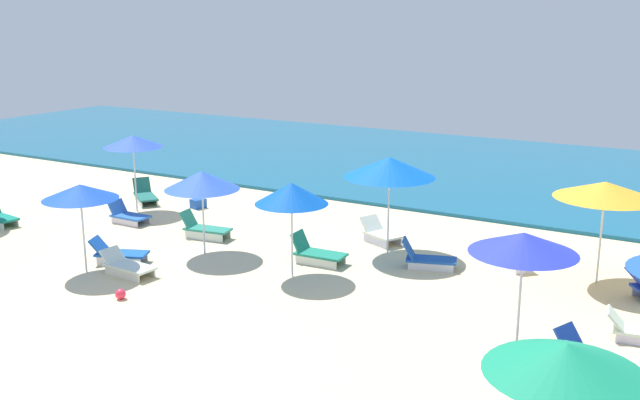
# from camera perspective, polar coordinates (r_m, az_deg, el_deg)

# --- Properties ---
(ground_plane) EXTENTS (60.00, 60.00, 0.00)m
(ground_plane) POSITION_cam_1_polar(r_m,az_deg,el_deg) (13.95, -20.28, -14.11)
(ground_plane) COLOR beige
(ocean) EXTENTS (60.00, 15.41, 0.12)m
(ocean) POSITION_cam_1_polar(r_m,az_deg,el_deg) (32.08, 11.67, 2.44)
(ocean) COLOR #155C7E
(ocean) RESTS_ON ground_plane
(lounge_chair_0_1) EXTENTS (1.60, 1.10, 0.71)m
(lounge_chair_0_1) POSITION_cam_1_polar(r_m,az_deg,el_deg) (14.72, 20.29, -11.42)
(lounge_chair_0_1) COLOR silver
(lounge_chair_0_1) RESTS_ON ground_plane
(umbrella_1) EXTENTS (2.14, 2.14, 2.30)m
(umbrella_1) POSITION_cam_1_polar(r_m,az_deg,el_deg) (10.23, 18.45, -11.54)
(umbrella_1) COLOR silver
(umbrella_1) RESTS_ON ground_plane
(umbrella_2) EXTENTS (1.94, 1.94, 2.57)m
(umbrella_2) POSITION_cam_1_polar(r_m,az_deg,el_deg) (24.95, -14.24, 4.40)
(umbrella_2) COLOR silver
(umbrella_2) RESTS_ON ground_plane
(lounge_chair_2_0) EXTENTS (1.31, 0.65, 0.68)m
(lounge_chair_2_0) POSITION_cam_1_polar(r_m,az_deg,el_deg) (24.04, -14.59, -1.16)
(lounge_chair_2_0) COLOR silver
(lounge_chair_2_0) RESTS_ON ground_plane
(lounge_chair_2_1) EXTENTS (1.58, 1.37, 0.77)m
(lounge_chair_2_1) POSITION_cam_1_polar(r_m,az_deg,el_deg) (26.52, -13.35, 0.37)
(lounge_chair_2_1) COLOR silver
(lounge_chair_2_1) RESTS_ON ground_plane
(umbrella_3) EXTENTS (1.88, 1.88, 2.30)m
(umbrella_3) POSITION_cam_1_polar(r_m,az_deg,el_deg) (19.33, -18.03, 0.60)
(umbrella_3) COLOR silver
(umbrella_3) RESTS_ON ground_plane
(lounge_chair_3_0) EXTENTS (1.54, 0.72, 0.59)m
(lounge_chair_3_0) POSITION_cam_1_polar(r_m,az_deg,el_deg) (19.33, -14.66, -4.93)
(lounge_chair_3_0) COLOR silver
(lounge_chair_3_0) RESTS_ON ground_plane
(lounge_chair_3_1) EXTENTS (1.58, 1.11, 0.68)m
(lounge_chair_3_1) POSITION_cam_1_polar(r_m,az_deg,el_deg) (20.28, -15.31, -4.00)
(lounge_chair_3_1) COLOR silver
(lounge_chair_3_1) RESTS_ON ground_plane
(umbrella_4) EXTENTS (1.82, 1.82, 2.41)m
(umbrella_4) POSITION_cam_1_polar(r_m,az_deg,el_deg) (18.06, -2.21, 0.51)
(umbrella_4) COLOR silver
(umbrella_4) RESTS_ON ground_plane
(lounge_chair_4_0) EXTENTS (1.45, 0.71, 0.79)m
(lounge_chair_4_0) POSITION_cam_1_polar(r_m,az_deg,el_deg) (19.55, -0.25, -4.11)
(lounge_chair_4_0) COLOR silver
(lounge_chair_4_0) RESTS_ON ground_plane
(umbrella_6) EXTENTS (2.05, 2.05, 2.45)m
(umbrella_6) POSITION_cam_1_polar(r_m,az_deg,el_deg) (14.33, 15.44, -3.21)
(umbrella_6) COLOR silver
(umbrella_6) RESTS_ON ground_plane
(umbrella_7) EXTENTS (2.47, 2.47, 2.71)m
(umbrella_7) POSITION_cam_1_polar(r_m,az_deg,el_deg) (19.80, 5.38, 2.54)
(umbrella_7) COLOR silver
(umbrella_7) RESTS_ON ground_plane
(lounge_chair_7_0) EXTENTS (1.41, 1.09, 0.69)m
(lounge_chair_7_0) POSITION_cam_1_polar(r_m,az_deg,el_deg) (21.35, 4.68, -2.58)
(lounge_chair_7_0) COLOR silver
(lounge_chair_7_0) RESTS_ON ground_plane
(lounge_chair_7_1) EXTENTS (1.50, 0.96, 0.77)m
(lounge_chair_7_1) POSITION_cam_1_polar(r_m,az_deg,el_deg) (19.35, 8.25, -4.50)
(lounge_chair_7_1) COLOR silver
(lounge_chair_7_1) RESTS_ON ground_plane
(umbrella_8) EXTENTS (2.39, 2.39, 2.56)m
(umbrella_8) POSITION_cam_1_polar(r_m,az_deg,el_deg) (18.76, 21.15, 0.72)
(umbrella_8) COLOR silver
(umbrella_8) RESTS_ON ground_plane
(umbrella_9) EXTENTS (2.03, 2.03, 2.33)m
(umbrella_9) POSITION_cam_1_polar(r_m,az_deg,el_deg) (20.01, -9.10, 1.51)
(umbrella_9) COLOR silver
(umbrella_9) RESTS_ON ground_plane
(lounge_chair_9_0) EXTENTS (1.54, 0.77, 0.79)m
(lounge_chair_9_0) POSITION_cam_1_polar(r_m,az_deg,el_deg) (21.96, -8.91, -2.21)
(lounge_chair_9_0) COLOR silver
(lounge_chair_9_0) RESTS_ON ground_plane
(cooler_box_0) EXTENTS (0.48, 0.55, 0.32)m
(cooler_box_0) POSITION_cam_1_polar(r_m,az_deg,el_deg) (25.42, -9.38, -0.27)
(cooler_box_0) COLOR #1D50B4
(cooler_box_0) RESTS_ON ground_plane
(cooler_box_1) EXTENTS (0.62, 0.62, 0.38)m
(cooler_box_1) POSITION_cam_1_polar(r_m,az_deg,el_deg) (19.59, 15.24, -4.84)
(cooler_box_1) COLOR silver
(cooler_box_1) RESTS_ON ground_plane
(beach_ball_2) EXTENTS (0.25, 0.25, 0.25)m
(beach_ball_2) POSITION_cam_1_polar(r_m,az_deg,el_deg) (17.79, -15.14, -7.02)
(beach_ball_2) COLOR #EF2C46
(beach_ball_2) RESTS_ON ground_plane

